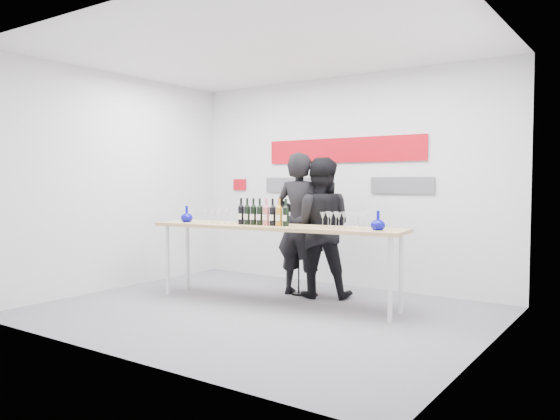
{
  "coord_description": "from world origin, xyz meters",
  "views": [
    {
      "loc": [
        3.73,
        -4.98,
        1.5
      ],
      "look_at": [
        -0.1,
        0.54,
        1.15
      ],
      "focal_mm": 35.0,
      "sensor_mm": 36.0,
      "label": 1
    }
  ],
  "objects": [
    {
      "name": "mic_stand",
      "position": [
        -0.16,
        1.06,
        0.5
      ],
      "size": [
        0.19,
        0.19,
        1.65
      ],
      "rotation": [
        0.0,
        0.0,
        0.01
      ],
      "color": "black",
      "rests_on": "ground"
    },
    {
      "name": "presenter_left",
      "position": [
        -0.14,
        1.06,
        0.94
      ],
      "size": [
        0.72,
        0.51,
        1.88
      ],
      "primitive_type": "imported",
      "rotation": [
        0.0,
        0.0,
        3.23
      ],
      "color": "black",
      "rests_on": "ground"
    },
    {
      "name": "glasses_left",
      "position": [
        -0.93,
        0.34,
        1.06
      ],
      "size": [
        0.38,
        0.26,
        0.18
      ],
      "color": "silver",
      "rests_on": "tasting_table"
    },
    {
      "name": "decanter_left",
      "position": [
        -1.4,
        0.24,
        1.07
      ],
      "size": [
        0.16,
        0.16,
        0.21
      ],
      "primitive_type": null,
      "color": "#07078E",
      "rests_on": "tasting_table"
    },
    {
      "name": "tasting_table",
      "position": [
        -0.1,
        0.44,
        0.89
      ],
      "size": [
        3.28,
        1.03,
        0.97
      ],
      "rotation": [
        0.0,
        0.0,
        0.12
      ],
      "color": "#DAB575",
      "rests_on": "ground"
    },
    {
      "name": "signage",
      "position": [
        -0.06,
        1.97,
        1.81
      ],
      "size": [
        3.38,
        0.02,
        0.79
      ],
      "color": "#B60713",
      "rests_on": "back_wall"
    },
    {
      "name": "wine_bottles",
      "position": [
        -0.24,
        0.37,
        1.13
      ],
      "size": [
        0.71,
        0.16,
        0.33
      ],
      "rotation": [
        0.0,
        0.0,
        0.12
      ],
      "color": "black",
      "rests_on": "tasting_table"
    },
    {
      "name": "decanter_right",
      "position": [
        1.21,
        0.55,
        1.07
      ],
      "size": [
        0.16,
        0.16,
        0.21
      ],
      "primitive_type": null,
      "color": "#07078E",
      "rests_on": "tasting_table"
    },
    {
      "name": "glasses_right",
      "position": [
        0.81,
        0.55,
        1.06
      ],
      "size": [
        0.58,
        0.28,
        0.18
      ],
      "color": "silver",
      "rests_on": "tasting_table"
    },
    {
      "name": "presenter_right",
      "position": [
        0.13,
        1.11,
        0.9
      ],
      "size": [
        1.08,
        0.98,
        1.81
      ],
      "primitive_type": "imported",
      "rotation": [
        0.0,
        0.0,
        3.56
      ],
      "color": "black",
      "rests_on": "ground"
    },
    {
      "name": "ground",
      "position": [
        0.0,
        0.0,
        0.0
      ],
      "size": [
        5.0,
        5.0,
        0.0
      ],
      "primitive_type": "plane",
      "color": "slate",
      "rests_on": "ground"
    },
    {
      "name": "back_wall",
      "position": [
        0.0,
        2.0,
        1.5
      ],
      "size": [
        5.0,
        0.04,
        3.0
      ],
      "primitive_type": "cube",
      "color": "silver",
      "rests_on": "ground"
    }
  ]
}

